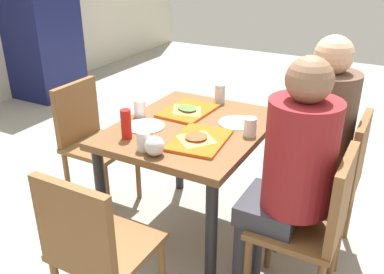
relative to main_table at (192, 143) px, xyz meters
The scene contains 21 objects.
ground_plane 0.64m from the main_table, ahead, with size 10.00×10.00×0.02m, color #9E998E.
main_table is the anchor object (origin of this frame).
chair_near_left 0.83m from the main_table, 107.35° to the right, with size 0.40×0.40×0.86m.
chair_near_right 0.83m from the main_table, 72.65° to the right, with size 0.40×0.40×0.86m.
chair_far_side 0.79m from the main_table, 90.00° to the left, with size 0.40×0.40×0.86m.
chair_left_end 0.88m from the main_table, behind, with size 0.40×0.40×0.86m.
person_in_red 0.70m from the main_table, 110.83° to the right, with size 0.32×0.42×1.27m.
person_in_brown_jacket 0.70m from the main_table, 69.17° to the right, with size 0.32×0.42×1.27m.
tray_red_near 0.25m from the main_table, 140.75° to the right, with size 0.36×0.26×0.02m, color #D85914.
tray_red_far 0.24m from the main_table, 35.00° to the left, with size 0.36×0.26×0.02m, color #D85914.
paper_plate_center 0.29m from the main_table, 123.73° to the left, with size 0.22×0.22×0.01m, color white.
paper_plate_near_edge 0.29m from the main_table, 56.27° to the right, with size 0.22×0.22×0.01m, color white.
pizza_slice_a 0.26m from the main_table, 145.84° to the right, with size 0.19×0.18×0.02m.
pizza_slice_b 0.24m from the main_table, 37.48° to the left, with size 0.22×0.24×0.02m.
plastic_cup_a 0.38m from the main_table, 94.12° to the left, with size 0.07×0.07×0.10m, color white.
plastic_cup_b 0.38m from the main_table, 85.88° to the right, with size 0.07×0.07×0.10m, color white.
plastic_cup_c 0.43m from the main_table, behind, with size 0.07×0.07×0.10m, color white.
soda_can 0.45m from the main_table, ahead, with size 0.07×0.07×0.12m, color #B7BCC6.
condiment_bottle 0.43m from the main_table, 145.35° to the left, with size 0.06×0.06×0.16m, color red.
foil_bundle 0.45m from the main_table, behind, with size 0.10×0.10×0.10m, color silver.
drink_fridge 3.28m from the main_table, 60.91° to the left, with size 0.70×0.60×1.90m, color #14194C.
Camera 1 is at (-1.92, -1.04, 1.67)m, focal length 38.99 mm.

